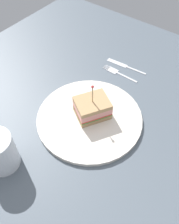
% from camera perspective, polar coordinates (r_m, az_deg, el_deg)
% --- Properties ---
extents(ground_plane, '(1.03, 1.03, 0.02)m').
position_cam_1_polar(ground_plane, '(0.66, 0.00, -2.24)').
color(ground_plane, '#4C5660').
extents(plate, '(0.28, 0.28, 0.01)m').
position_cam_1_polar(plate, '(0.65, 0.00, -1.42)').
color(plate, silver).
rests_on(plate, ground_plane).
extents(sandwich_half_center, '(0.11, 0.10, 0.11)m').
position_cam_1_polar(sandwich_half_center, '(0.63, 0.50, 1.07)').
color(sandwich_half_center, tan).
rests_on(sandwich_half_center, plate).
extents(drink_glass, '(0.08, 0.08, 0.09)m').
position_cam_1_polar(drink_glass, '(0.58, -20.23, -9.04)').
color(drink_glass, silver).
rests_on(drink_glass, ground_plane).
extents(fork, '(0.02, 0.12, 0.00)m').
position_cam_1_polar(fork, '(0.79, 6.25, 9.27)').
color(fork, silver).
rests_on(fork, ground_plane).
extents(knife, '(0.02, 0.14, 0.00)m').
position_cam_1_polar(knife, '(0.81, 8.00, 10.73)').
color(knife, silver).
rests_on(knife, ground_plane).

